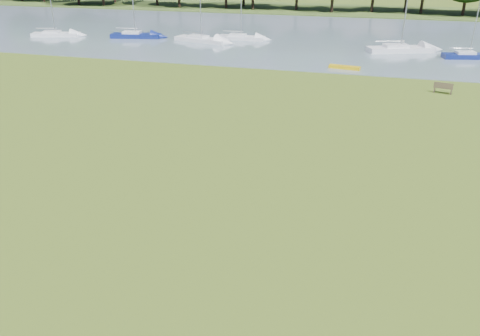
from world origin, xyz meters
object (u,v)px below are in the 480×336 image
(sailboat_3, at_px, (201,38))
(sailboat_4, at_px, (55,33))
(sailboat_2, at_px, (135,34))
(sailboat_5, at_px, (469,54))
(sailboat_0, at_px, (241,36))
(sailboat_1, at_px, (400,47))
(kayak, at_px, (345,67))
(riverbank_bench, at_px, (443,88))

(sailboat_3, distance_m, sailboat_4, 19.42)
(sailboat_2, distance_m, sailboat_5, 38.73)
(sailboat_0, distance_m, sailboat_5, 25.88)
(sailboat_1, bearing_deg, sailboat_0, 150.30)
(kayak, relative_size, sailboat_3, 0.36)
(sailboat_4, bearing_deg, sailboat_2, -6.80)
(riverbank_bench, distance_m, sailboat_3, 30.55)
(riverbank_bench, height_order, sailboat_2, sailboat_2)
(kayak, distance_m, sailboat_2, 28.71)
(sailboat_1, height_order, sailboat_5, sailboat_1)
(sailboat_3, height_order, sailboat_5, sailboat_3)
(sailboat_4, bearing_deg, riverbank_bench, -34.36)
(sailboat_2, xyz_separation_m, sailboat_4, (-10.45, -1.78, -0.07))
(sailboat_5, bearing_deg, riverbank_bench, -118.60)
(riverbank_bench, distance_m, kayak, 10.09)
(kayak, bearing_deg, riverbank_bench, -29.37)
(sailboat_0, height_order, sailboat_1, sailboat_1)
(sailboat_4, bearing_deg, sailboat_5, -16.72)
(sailboat_2, bearing_deg, sailboat_4, 178.85)
(sailboat_2, height_order, sailboat_3, sailboat_2)
(sailboat_1, xyz_separation_m, sailboat_4, (-42.44, -1.46, -0.08))
(sailboat_2, bearing_deg, kayak, -31.62)
(riverbank_bench, distance_m, sailboat_4, 47.55)
(sailboat_1, relative_size, sailboat_4, 1.38)
(sailboat_5, bearing_deg, sailboat_3, 163.00)
(sailboat_1, xyz_separation_m, sailboat_2, (-31.99, 0.32, -0.01))
(sailboat_2, height_order, sailboat_5, sailboat_2)
(sailboat_0, xyz_separation_m, sailboat_2, (-13.18, -2.42, 0.09))
(sailboat_0, bearing_deg, sailboat_2, -169.22)
(riverbank_bench, height_order, sailboat_3, sailboat_3)
(kayak, xyz_separation_m, sailboat_1, (5.15, 9.88, 0.35))
(sailboat_4, relative_size, sailboat_5, 1.07)
(riverbank_bench, distance_m, sailboat_1, 16.33)
(kayak, bearing_deg, sailboat_5, 43.25)
(sailboat_2, height_order, sailboat_4, sailboat_2)
(sailboat_1, relative_size, sailboat_2, 1.22)
(sailboat_3, relative_size, sailboat_4, 1.10)
(sailboat_1, relative_size, sailboat_3, 1.25)
(sailboat_1, bearing_deg, sailboat_2, 158.02)
(kayak, xyz_separation_m, sailboat_2, (-26.84, 10.20, 0.35))
(riverbank_bench, xyz_separation_m, sailboat_3, (-25.89, 16.20, 0.02))
(sailboat_5, bearing_deg, sailboat_2, 163.51)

